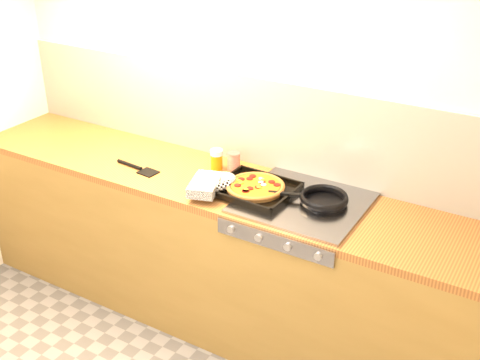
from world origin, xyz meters
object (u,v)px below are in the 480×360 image
Objects in this scene: pizza_on_tray at (242,186)px; frying_pan at (323,199)px; tomato_can at (234,161)px; juice_glass at (217,159)px.

pizza_on_tray is 0.42m from frying_pan.
pizza_on_tray is 0.28m from tomato_can.
juice_glass is (-0.67, 0.09, 0.02)m from frying_pan.
pizza_on_tray is 0.32m from juice_glass.
pizza_on_tray reaches higher than frying_pan.
tomato_can reaches higher than pizza_on_tray.
frying_pan is 4.08× the size of tomato_can.
tomato_can reaches higher than frying_pan.
juice_glass is at bearing 172.65° from frying_pan.
pizza_on_tray is at bearing -50.23° from tomato_can.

